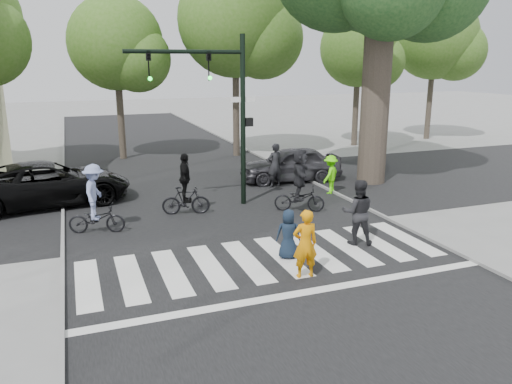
% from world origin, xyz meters
% --- Properties ---
extents(ground, '(120.00, 120.00, 0.00)m').
position_xyz_m(ground, '(0.00, 0.00, 0.00)').
color(ground, gray).
rests_on(ground, ground).
extents(road_stem, '(10.00, 70.00, 0.01)m').
position_xyz_m(road_stem, '(0.00, 5.00, 0.01)').
color(road_stem, black).
rests_on(road_stem, ground).
extents(road_cross, '(70.00, 10.00, 0.01)m').
position_xyz_m(road_cross, '(0.00, 8.00, 0.01)').
color(road_cross, black).
rests_on(road_cross, ground).
extents(curb_left, '(0.10, 70.00, 0.10)m').
position_xyz_m(curb_left, '(-5.05, 5.00, 0.05)').
color(curb_left, gray).
rests_on(curb_left, ground).
extents(curb_right, '(0.10, 70.00, 0.10)m').
position_xyz_m(curb_right, '(5.05, 5.00, 0.05)').
color(curb_right, gray).
rests_on(curb_right, ground).
extents(crosswalk, '(10.00, 3.85, 0.01)m').
position_xyz_m(crosswalk, '(0.00, 0.66, 0.01)').
color(crosswalk, silver).
rests_on(crosswalk, ground).
extents(traffic_signal, '(4.45, 0.29, 6.00)m').
position_xyz_m(traffic_signal, '(0.35, 6.20, 3.90)').
color(traffic_signal, black).
rests_on(traffic_signal, ground).
extents(bg_tree_2, '(5.04, 4.80, 8.40)m').
position_xyz_m(bg_tree_2, '(-1.76, 16.62, 5.78)').
color(bg_tree_2, brown).
rests_on(bg_tree_2, ground).
extents(bg_tree_3, '(6.30, 6.00, 10.20)m').
position_xyz_m(bg_tree_3, '(4.31, 15.27, 6.94)').
color(bg_tree_3, brown).
rests_on(bg_tree_3, ground).
extents(bg_tree_4, '(4.83, 4.60, 8.15)m').
position_xyz_m(bg_tree_4, '(12.23, 16.12, 5.64)').
color(bg_tree_4, brown).
rests_on(bg_tree_4, ground).
extents(bg_tree_5, '(5.67, 5.40, 9.30)m').
position_xyz_m(bg_tree_5, '(18.27, 16.69, 6.36)').
color(bg_tree_5, brown).
rests_on(bg_tree_5, ground).
extents(pedestrian_woman, '(0.66, 0.46, 1.71)m').
position_xyz_m(pedestrian_woman, '(0.49, -0.41, 0.85)').
color(pedestrian_woman, orange).
rests_on(pedestrian_woman, ground).
extents(pedestrian_child, '(0.77, 0.65, 1.35)m').
position_xyz_m(pedestrian_child, '(0.61, 0.84, 0.67)').
color(pedestrian_child, '#142132').
rests_on(pedestrian_child, ground).
extents(pedestrian_adult, '(1.13, 1.02, 1.89)m').
position_xyz_m(pedestrian_adult, '(2.89, 1.14, 0.95)').
color(pedestrian_adult, black).
rests_on(pedestrian_adult, ground).
extents(cyclist_left, '(1.78, 1.22, 2.14)m').
position_xyz_m(cyclist_left, '(-4.04, 4.73, 0.93)').
color(cyclist_left, black).
rests_on(cyclist_left, ground).
extents(cyclist_mid, '(1.69, 1.06, 2.12)m').
position_xyz_m(cyclist_mid, '(-1.07, 5.65, 0.87)').
color(cyclist_mid, black).
rests_on(cyclist_mid, ground).
extents(cyclist_right, '(1.83, 1.69, 2.21)m').
position_xyz_m(cyclist_right, '(2.72, 4.62, 0.99)').
color(cyclist_right, black).
rests_on(cyclist_right, ground).
extents(car_suv, '(6.08, 3.46, 1.60)m').
position_xyz_m(car_suv, '(-5.48, 8.57, 0.80)').
color(car_suv, black).
rests_on(car_suv, ground).
extents(car_grey, '(4.58, 2.28, 1.50)m').
position_xyz_m(car_grey, '(4.30, 8.92, 0.75)').
color(car_grey, '#39373C').
rests_on(car_grey, ground).
extents(bystander_hivis, '(1.13, 1.05, 1.53)m').
position_xyz_m(bystander_hivis, '(4.91, 6.42, 0.76)').
color(bystander_hivis, '#5FFF0A').
rests_on(bystander_hivis, ground).
extents(bystander_dark, '(0.73, 0.54, 1.82)m').
position_xyz_m(bystander_dark, '(3.27, 8.20, 0.91)').
color(bystander_dark, black).
rests_on(bystander_dark, ground).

